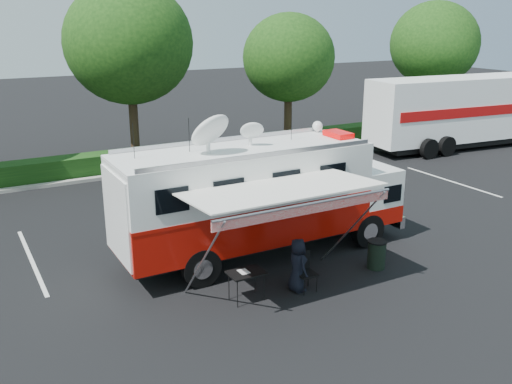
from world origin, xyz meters
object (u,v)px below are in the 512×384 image
Objects in this scene: command_truck at (262,197)px; trash_bin at (377,254)px; folding_table at (246,274)px; semi_trailer at (472,110)px.

trash_bin is (2.48, -2.54, -1.47)m from command_truck.
command_truck is at bearing 134.38° from trash_bin.
semi_trailer reaches higher than folding_table.
folding_table is at bearing 178.76° from trash_bin.
folding_table is at bearing -126.94° from command_truck.
trash_bin reaches higher than folding_table.
command_truck reaches higher than semi_trailer.
semi_trailer is at bearing 23.34° from command_truck.
command_truck is 3.84m from trash_bin.
command_truck is 19.67m from semi_trailer.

